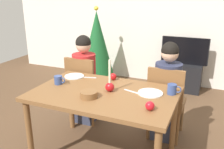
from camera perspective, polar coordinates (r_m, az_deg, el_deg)
back_wall at (r=4.78m, az=11.68°, el=13.49°), size 6.40×0.10×2.60m
dining_table at (r=2.50m, az=-1.81°, el=-5.77°), size 1.40×0.90×0.75m
chair_left at (r=3.30m, az=-6.47°, el=-2.55°), size 0.40×0.40×0.90m
chair_right at (r=2.96m, az=12.16°, el=-5.47°), size 0.40×0.40×0.90m
person_left_child at (r=3.31m, az=-6.23°, el=-1.43°), size 0.30×0.30×1.17m
person_right_child at (r=2.97m, az=12.36°, el=-4.21°), size 0.30×0.30×1.17m
tv_stand at (r=4.63m, az=15.66°, el=-0.45°), size 0.64×0.40×0.48m
tv at (r=4.50m, az=16.19°, el=5.21°), size 0.79×0.05×0.46m
christmas_tree at (r=4.61m, az=-3.43°, el=6.72°), size 0.64×0.64×1.44m
candle_centerpiece at (r=2.46m, az=-0.53°, el=-2.39°), size 0.09×0.09×0.32m
plate_left at (r=2.93m, az=-8.57°, el=-0.39°), size 0.22×0.22×0.01m
plate_right at (r=2.46m, az=8.70°, el=-4.18°), size 0.24×0.24×0.01m
mug_left at (r=2.72m, az=-12.06°, el=-1.23°), size 0.13×0.08×0.09m
mug_right at (r=2.47m, az=13.54°, el=-3.27°), size 0.13×0.09×0.10m
fork_left at (r=2.87m, az=-5.35°, el=-0.66°), size 0.18×0.06×0.01m
fork_right at (r=2.48m, az=4.52°, el=-3.88°), size 0.18×0.06×0.01m
bowl_walnuts at (r=2.35m, az=-5.28°, el=-4.52°), size 0.16×0.16×0.06m
apple_near_candle at (r=2.12m, az=8.61°, el=-7.05°), size 0.08×0.08×0.08m
apple_by_left_plate at (r=2.78m, az=0.24°, el=-0.48°), size 0.08×0.08×0.08m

